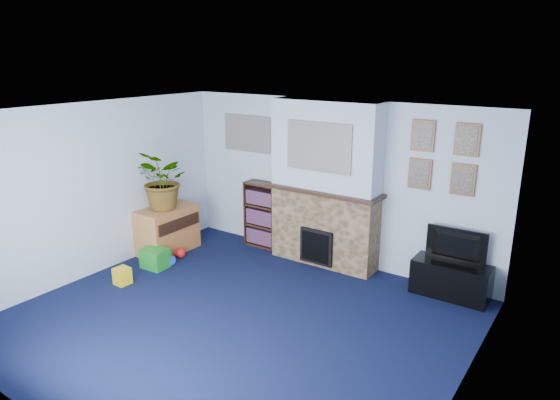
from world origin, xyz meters
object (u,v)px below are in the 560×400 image
Objects in this scene: bookshelf at (263,216)px; tv_stand at (451,280)px; sideboard at (168,230)px; television at (455,247)px.

tv_stand is at bearing -1.44° from bookshelf.
bookshelf reaches higher than sideboard.
television is at bearing 90.00° from tv_stand.
tv_stand is 0.92× the size of bookshelf.
television is 4.25m from sideboard.
bookshelf reaches higher than television.
tv_stand is 0.45m from television.
television is at bearing -1.07° from bookshelf.
bookshelf is 1.52m from sideboard.
television is at bearing 13.66° from sideboard.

